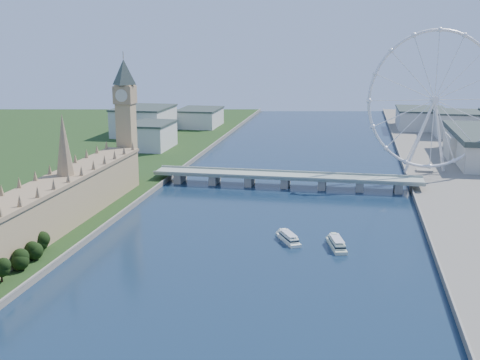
# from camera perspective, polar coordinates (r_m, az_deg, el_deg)

# --- Properties ---
(parliament_range) EXTENTS (24.00, 200.00, 70.00)m
(parliament_range) POSITION_cam_1_polar(r_m,az_deg,el_deg) (406.68, -16.05, -1.58)
(parliament_range) COLOR tan
(parliament_range) RESTS_ON ground
(big_ben) EXTENTS (20.02, 20.02, 110.00)m
(big_ben) POSITION_cam_1_polar(r_m,az_deg,el_deg) (495.16, -10.82, 6.97)
(big_ben) COLOR tan
(big_ben) RESTS_ON ground
(westminster_bridge) EXTENTS (220.00, 22.00, 9.50)m
(westminster_bridge) POSITION_cam_1_polar(r_m,az_deg,el_deg) (495.84, 4.35, 0.15)
(westminster_bridge) COLOR gray
(westminster_bridge) RESTS_ON ground
(london_eye) EXTENTS (113.60, 39.12, 124.30)m
(london_eye) POSITION_cam_1_polar(r_m,az_deg,el_deg) (541.63, 17.97, 7.20)
(london_eye) COLOR silver
(london_eye) RESTS_ON ground
(county_hall) EXTENTS (54.00, 144.00, 35.00)m
(county_hall) POSITION_cam_1_polar(r_m,az_deg,el_deg) (633.37, 21.67, 1.52)
(county_hall) COLOR beige
(county_hall) RESTS_ON ground
(city_skyline) EXTENTS (505.00, 280.00, 32.00)m
(city_skyline) POSITION_cam_1_polar(r_m,az_deg,el_deg) (747.16, 9.65, 5.28)
(city_skyline) COLOR beige
(city_skyline) RESTS_ON ground
(tour_boat_near) EXTENTS (18.97, 27.18, 5.98)m
(tour_boat_near) POSITION_cam_1_polar(r_m,az_deg,el_deg) (364.51, 4.64, -5.85)
(tour_boat_near) COLOR white
(tour_boat_near) RESTS_ON ground
(tour_boat_far) EXTENTS (14.41, 30.11, 6.44)m
(tour_boat_far) POSITION_cam_1_polar(r_m,az_deg,el_deg) (357.76, 9.14, -6.36)
(tour_boat_far) COLOR beige
(tour_boat_far) RESTS_ON ground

